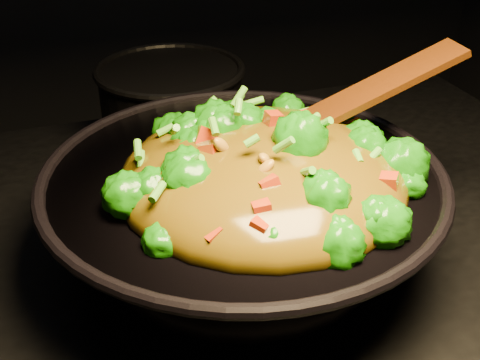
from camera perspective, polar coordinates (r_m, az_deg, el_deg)
name	(u,v)px	position (r m, az deg, el deg)	size (l,w,h in m)	color
wok	(243,219)	(0.75, 0.25, -3.70)	(0.47, 0.47, 0.13)	black
stir_fry	(263,139)	(0.67, 2.20, 3.88)	(0.33, 0.33, 0.11)	#1A7A08
spatula	(339,107)	(0.76, 9.41, 6.84)	(0.33, 0.05, 0.01)	#371B08
back_pot	(172,104)	(1.05, -6.47, 7.17)	(0.24, 0.24, 0.14)	black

